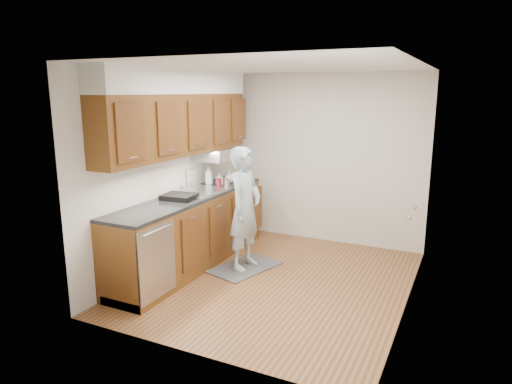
% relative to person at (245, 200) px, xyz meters
% --- Properties ---
extents(floor, '(3.50, 3.50, 0.00)m').
position_rel_person_xyz_m(floor, '(0.53, -0.20, -0.90)').
color(floor, '#8E5E36').
rests_on(floor, ground).
extents(ceiling, '(3.50, 3.50, 0.00)m').
position_rel_person_xyz_m(ceiling, '(0.53, -0.20, 1.60)').
color(ceiling, white).
rests_on(ceiling, wall_left).
extents(wall_left, '(0.02, 3.50, 2.50)m').
position_rel_person_xyz_m(wall_left, '(-0.97, -0.20, 0.35)').
color(wall_left, silver).
rests_on(wall_left, floor).
extents(wall_right, '(0.02, 3.50, 2.50)m').
position_rel_person_xyz_m(wall_right, '(2.03, -0.20, 0.35)').
color(wall_right, silver).
rests_on(wall_right, floor).
extents(wall_back, '(3.00, 0.02, 2.50)m').
position_rel_person_xyz_m(wall_back, '(0.53, 1.55, 0.35)').
color(wall_back, silver).
rests_on(wall_back, floor).
extents(counter, '(0.64, 2.80, 1.30)m').
position_rel_person_xyz_m(counter, '(-0.67, -0.20, -0.41)').
color(counter, brown).
rests_on(counter, floor).
extents(upper_cabinets, '(0.47, 2.80, 1.21)m').
position_rel_person_xyz_m(upper_cabinets, '(-0.81, -0.16, 1.05)').
color(upper_cabinets, brown).
rests_on(upper_cabinets, wall_left).
extents(closet_door, '(0.02, 1.22, 2.05)m').
position_rel_person_xyz_m(closet_door, '(2.01, 0.10, 0.13)').
color(closet_door, white).
rests_on(closet_door, wall_right).
extents(floor_mat, '(0.78, 1.04, 0.02)m').
position_rel_person_xyz_m(floor_mat, '(0.00, -0.00, -0.89)').
color(floor_mat, slate).
rests_on(floor_mat, floor).
extents(person, '(0.44, 0.64, 1.77)m').
position_rel_person_xyz_m(person, '(0.00, 0.00, 0.00)').
color(person, '#A1B8C4').
rests_on(person, floor_mat).
extents(soap_bottle_a, '(0.15, 0.15, 0.29)m').
position_rel_person_xyz_m(soap_bottle_a, '(-0.80, 0.45, 0.18)').
color(soap_bottle_a, silver).
rests_on(soap_bottle_a, counter).
extents(soap_bottle_b, '(0.10, 0.10, 0.17)m').
position_rel_person_xyz_m(soap_bottle_b, '(-0.69, 0.56, 0.12)').
color(soap_bottle_b, silver).
rests_on(soap_bottle_b, counter).
extents(soap_bottle_c, '(0.20, 0.20, 0.18)m').
position_rel_person_xyz_m(soap_bottle_c, '(-0.62, 0.72, 0.13)').
color(soap_bottle_c, silver).
rests_on(soap_bottle_c, counter).
extents(soda_can, '(0.07, 0.07, 0.13)m').
position_rel_person_xyz_m(soda_can, '(-0.58, 0.36, 0.10)').
color(soda_can, '#A51C24').
rests_on(soda_can, counter).
extents(steel_can, '(0.08, 0.08, 0.13)m').
position_rel_person_xyz_m(steel_can, '(-0.46, 0.36, 0.10)').
color(steel_can, '#A5A5AA').
rests_on(steel_can, counter).
extents(dish_rack, '(0.42, 0.36, 0.06)m').
position_rel_person_xyz_m(dish_rack, '(-0.68, -0.44, 0.07)').
color(dish_rack, black).
rests_on(dish_rack, counter).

